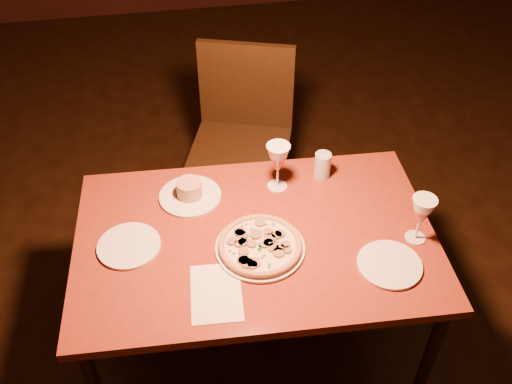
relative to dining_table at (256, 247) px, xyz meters
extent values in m
plane|color=black|center=(0.28, -0.01, -0.63)|extent=(7.00, 7.00, 0.00)
cube|color=maroon|center=(0.00, 0.00, 0.04)|extent=(1.33, 0.90, 0.04)
cylinder|color=black|center=(-0.57, 0.39, -0.30)|extent=(0.05, 0.05, 0.65)
cylinder|color=black|center=(0.57, -0.39, -0.30)|extent=(0.05, 0.05, 0.65)
cylinder|color=black|center=(0.61, 0.33, -0.30)|extent=(0.05, 0.05, 0.65)
cube|color=black|center=(0.06, 0.75, -0.14)|extent=(0.58, 0.58, 0.04)
cube|color=black|center=(0.12, 0.95, 0.10)|extent=(0.44, 0.18, 0.44)
cylinder|color=black|center=(-0.18, 0.63, -0.40)|extent=(0.04, 0.04, 0.47)
cylinder|color=black|center=(-0.06, 0.98, -0.40)|extent=(0.04, 0.04, 0.47)
cylinder|color=black|center=(0.17, 0.51, -0.40)|extent=(0.04, 0.04, 0.47)
cylinder|color=black|center=(0.29, 0.86, -0.40)|extent=(0.04, 0.04, 0.47)
cylinder|color=white|center=(0.00, -0.07, 0.07)|extent=(0.31, 0.31, 0.01)
cylinder|color=beige|center=(0.00, -0.07, 0.08)|extent=(0.29, 0.29, 0.01)
torus|color=tan|center=(0.00, -0.07, 0.08)|extent=(0.30, 0.30, 0.02)
cylinder|color=white|center=(-0.21, 0.24, 0.07)|extent=(0.24, 0.24, 0.01)
cylinder|color=tan|center=(-0.21, 0.24, 0.10)|extent=(0.10, 0.10, 0.07)
cylinder|color=silver|center=(0.32, 0.28, 0.12)|extent=(0.07, 0.07, 0.11)
cylinder|color=white|center=(-0.45, 0.02, 0.07)|extent=(0.22, 0.22, 0.01)
cylinder|color=white|center=(0.42, -0.22, 0.07)|extent=(0.22, 0.22, 0.01)
cube|color=white|center=(-0.17, -0.23, 0.06)|extent=(0.18, 0.25, 0.00)
camera|label=1|loc=(-0.25, -1.39, 1.55)|focal=40.00mm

